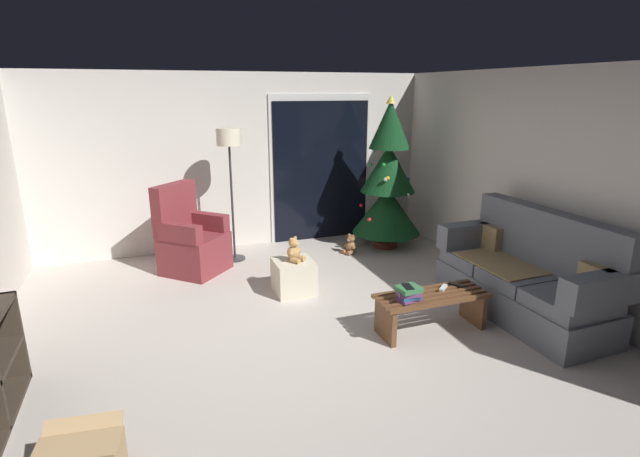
{
  "coord_description": "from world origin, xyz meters",
  "views": [
    {
      "loc": [
        -1.24,
        -3.86,
        2.26
      ],
      "look_at": [
        0.4,
        0.7,
        0.85
      ],
      "focal_mm": 26.89,
      "sensor_mm": 36.0,
      "label": 1
    }
  ],
  "objects_px": {
    "book_stack": "(409,293)",
    "teddy_bear_honey": "(294,251)",
    "christmas_tree": "(388,183)",
    "floor_lamp": "(229,150)",
    "teddy_bear_chestnut_by_tree": "(350,245)",
    "remote_white": "(443,288)",
    "remote_black": "(456,285)",
    "cell_phone": "(408,286)",
    "coffee_table": "(431,306)",
    "couch": "(527,277)",
    "ottoman": "(294,277)",
    "armchair": "(191,241)"
  },
  "relations": [
    {
      "from": "coffee_table",
      "to": "teddy_bear_chestnut_by_tree",
      "type": "bearing_deg",
      "value": 85.87
    },
    {
      "from": "coffee_table",
      "to": "floor_lamp",
      "type": "xyz_separation_m",
      "value": [
        -1.43,
        2.67,
        1.25
      ]
    },
    {
      "from": "teddy_bear_honey",
      "to": "floor_lamp",
      "type": "bearing_deg",
      "value": 108.48
    },
    {
      "from": "floor_lamp",
      "to": "armchair",
      "type": "bearing_deg",
      "value": -157.11
    },
    {
      "from": "remote_black",
      "to": "armchair",
      "type": "xyz_separation_m",
      "value": [
        -2.35,
        2.34,
        0.01
      ]
    },
    {
      "from": "book_stack",
      "to": "teddy_bear_chestnut_by_tree",
      "type": "bearing_deg",
      "value": 79.23
    },
    {
      "from": "cell_phone",
      "to": "teddy_bear_honey",
      "type": "height_order",
      "value": "teddy_bear_honey"
    },
    {
      "from": "book_stack",
      "to": "teddy_bear_honey",
      "type": "bearing_deg",
      "value": 116.56
    },
    {
      "from": "remote_black",
      "to": "teddy_bear_chestnut_by_tree",
      "type": "height_order",
      "value": "remote_black"
    },
    {
      "from": "coffee_table",
      "to": "teddy_bear_chestnut_by_tree",
      "type": "relative_size",
      "value": 3.86
    },
    {
      "from": "remote_white",
      "to": "cell_phone",
      "type": "xyz_separation_m",
      "value": [
        -0.47,
        -0.12,
        0.13
      ]
    },
    {
      "from": "christmas_tree",
      "to": "teddy_bear_chestnut_by_tree",
      "type": "bearing_deg",
      "value": -169.33
    },
    {
      "from": "remote_black",
      "to": "teddy_bear_honey",
      "type": "relative_size",
      "value": 0.55
    },
    {
      "from": "armchair",
      "to": "teddy_bear_chestnut_by_tree",
      "type": "distance_m",
      "value": 2.21
    },
    {
      "from": "remote_white",
      "to": "armchair",
      "type": "xyz_separation_m",
      "value": [
        -2.18,
        2.36,
        0.01
      ]
    },
    {
      "from": "coffee_table",
      "to": "remote_white",
      "type": "distance_m",
      "value": 0.23
    },
    {
      "from": "teddy_bear_honey",
      "to": "teddy_bear_chestnut_by_tree",
      "type": "xyz_separation_m",
      "value": [
        1.15,
        1.04,
        -0.38
      ]
    },
    {
      "from": "couch",
      "to": "book_stack",
      "type": "bearing_deg",
      "value": -177.79
    },
    {
      "from": "christmas_tree",
      "to": "floor_lamp",
      "type": "distance_m",
      "value": 2.29
    },
    {
      "from": "ottoman",
      "to": "remote_black",
      "type": "bearing_deg",
      "value": -43.31
    },
    {
      "from": "remote_black",
      "to": "remote_white",
      "type": "bearing_deg",
      "value": -24.31
    },
    {
      "from": "coffee_table",
      "to": "couch",
      "type": "bearing_deg",
      "value": 0.02
    },
    {
      "from": "book_stack",
      "to": "teddy_bear_chestnut_by_tree",
      "type": "relative_size",
      "value": 0.83
    },
    {
      "from": "remote_white",
      "to": "remote_black",
      "type": "bearing_deg",
      "value": -124.07
    },
    {
      "from": "couch",
      "to": "christmas_tree",
      "type": "xyz_separation_m",
      "value": [
        -0.33,
        2.48,
        0.57
      ]
    },
    {
      "from": "coffee_table",
      "to": "christmas_tree",
      "type": "xyz_separation_m",
      "value": [
        0.79,
        2.48,
        0.71
      ]
    },
    {
      "from": "remote_white",
      "to": "ottoman",
      "type": "relative_size",
      "value": 0.35
    },
    {
      "from": "cell_phone",
      "to": "christmas_tree",
      "type": "relative_size",
      "value": 0.07
    },
    {
      "from": "coffee_table",
      "to": "armchair",
      "type": "xyz_separation_m",
      "value": [
        -2.02,
        2.42,
        0.15
      ]
    },
    {
      "from": "remote_white",
      "to": "book_stack",
      "type": "relative_size",
      "value": 0.66
    },
    {
      "from": "armchair",
      "to": "floor_lamp",
      "type": "relative_size",
      "value": 0.63
    },
    {
      "from": "teddy_bear_chestnut_by_tree",
      "to": "teddy_bear_honey",
      "type": "bearing_deg",
      "value": -137.72
    },
    {
      "from": "cell_phone",
      "to": "floor_lamp",
      "type": "xyz_separation_m",
      "value": [
        -1.12,
        2.73,
        0.98
      ]
    },
    {
      "from": "christmas_tree",
      "to": "floor_lamp",
      "type": "bearing_deg",
      "value": 175.01
    },
    {
      "from": "cell_phone",
      "to": "teddy_bear_chestnut_by_tree",
      "type": "relative_size",
      "value": 0.5
    },
    {
      "from": "remote_white",
      "to": "couch",
      "type": "bearing_deg",
      "value": -134.99
    },
    {
      "from": "book_stack",
      "to": "coffee_table",
      "type": "bearing_deg",
      "value": 10.61
    },
    {
      "from": "armchair",
      "to": "cell_phone",
      "type": "bearing_deg",
      "value": -55.35
    },
    {
      "from": "remote_black",
      "to": "armchair",
      "type": "relative_size",
      "value": 0.14
    },
    {
      "from": "coffee_table",
      "to": "cell_phone",
      "type": "height_order",
      "value": "cell_phone"
    },
    {
      "from": "christmas_tree",
      "to": "teddy_bear_chestnut_by_tree",
      "type": "height_order",
      "value": "christmas_tree"
    },
    {
      "from": "remote_black",
      "to": "ottoman",
      "type": "relative_size",
      "value": 0.35
    },
    {
      "from": "remote_white",
      "to": "christmas_tree",
      "type": "height_order",
      "value": "christmas_tree"
    },
    {
      "from": "remote_black",
      "to": "teddy_bear_honey",
      "type": "bearing_deg",
      "value": -74.43
    },
    {
      "from": "remote_white",
      "to": "remote_black",
      "type": "height_order",
      "value": "same"
    },
    {
      "from": "coffee_table",
      "to": "teddy_bear_chestnut_by_tree",
      "type": "distance_m",
      "value": 2.37
    },
    {
      "from": "floor_lamp",
      "to": "book_stack",
      "type": "bearing_deg",
      "value": -67.33
    },
    {
      "from": "cell_phone",
      "to": "floor_lamp",
      "type": "distance_m",
      "value": 3.11
    },
    {
      "from": "ottoman",
      "to": "teddy_bear_honey",
      "type": "bearing_deg",
      "value": -53.53
    },
    {
      "from": "book_stack",
      "to": "teddy_bear_honey",
      "type": "relative_size",
      "value": 0.83
    }
  ]
}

